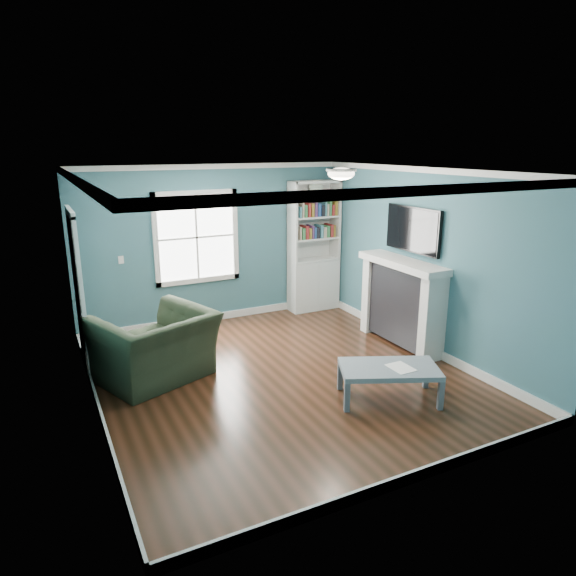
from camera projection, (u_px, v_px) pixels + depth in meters
name	position (u px, v px, depth m)	size (l,w,h in m)	color
floor	(281.00, 376.00, 6.65)	(5.00, 5.00, 0.00)	black
room_walls	(281.00, 257.00, 6.22)	(5.00, 5.00, 5.00)	#386C72
trim	(281.00, 284.00, 6.32)	(4.50, 5.00, 2.60)	white
window	(197.00, 237.00, 8.27)	(1.40, 0.06, 1.50)	white
bookshelf	(313.00, 259.00, 9.15)	(0.90, 0.35, 2.31)	silver
fireplace	(402.00, 303.00, 7.55)	(0.44, 1.58, 1.30)	black
tv	(413.00, 230.00, 7.31)	(0.06, 1.10, 0.65)	black
door	(78.00, 291.00, 6.60)	(0.12, 0.98, 2.17)	silver
ceiling_fixture	(341.00, 173.00, 6.44)	(0.38, 0.38, 0.15)	white
light_switch	(121.00, 260.00, 7.81)	(0.08, 0.01, 0.12)	white
recliner	(154.00, 336.00, 6.43)	(1.33, 0.87, 1.17)	black
coffee_table	(389.00, 371.00, 5.96)	(1.28, 1.02, 0.41)	#4E555E
paper_sheet	(401.00, 368.00, 5.92)	(0.24, 0.31, 0.00)	white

